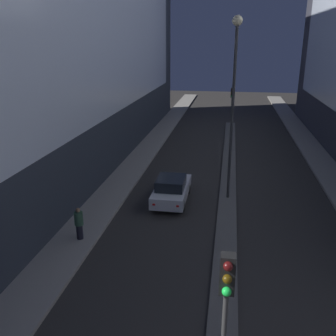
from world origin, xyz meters
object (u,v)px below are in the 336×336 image
(traffic_light_near, at_px, (226,305))
(pedestrian_on_left_sidewalk, at_px, (79,223))
(traffic_light_mid, at_px, (232,101))
(car_left_lane, at_px, (172,189))
(street_lamp, at_px, (234,82))

(traffic_light_near, xyz_separation_m, pedestrian_on_left_sidewalk, (-6.61, 7.68, -2.50))
(traffic_light_mid, distance_m, car_left_lane, 16.81)
(traffic_light_near, relative_size, pedestrian_on_left_sidewalk, 2.95)
(traffic_light_near, height_order, traffic_light_mid, same)
(traffic_light_near, xyz_separation_m, street_lamp, (0.00, 13.71, 3.25))
(street_lamp, relative_size, pedestrian_on_left_sidewalk, 6.44)
(street_lamp, height_order, car_left_lane, street_lamp)
(traffic_light_near, bearing_deg, street_lamp, 90.00)
(traffic_light_mid, distance_m, pedestrian_on_left_sidewalk, 22.56)
(car_left_lane, xyz_separation_m, pedestrian_on_left_sidewalk, (-3.44, -5.13, 0.17))
(car_left_lane, bearing_deg, traffic_light_mid, 78.99)
(traffic_light_near, relative_size, car_left_lane, 1.08)
(pedestrian_on_left_sidewalk, bearing_deg, street_lamp, 42.38)
(traffic_light_near, bearing_deg, car_left_lane, 103.90)
(pedestrian_on_left_sidewalk, bearing_deg, traffic_light_near, -49.26)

